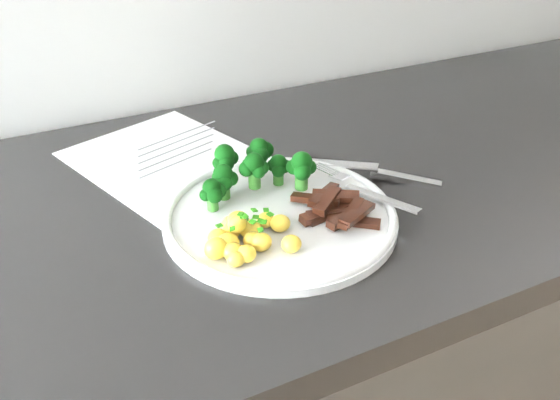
{
  "coord_description": "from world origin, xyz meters",
  "views": [
    {
      "loc": [
        -0.32,
        1.05,
        1.33
      ],
      "look_at": [
        -0.06,
        1.59,
        0.96
      ],
      "focal_mm": 37.54,
      "sensor_mm": 36.0,
      "label": 1
    }
  ],
  "objects_px": {
    "plate": "(280,215)",
    "broccoli": "(253,168)",
    "knife": "(386,175)",
    "recipe_paper": "(177,164)",
    "potatoes": "(244,235)",
    "fork": "(367,191)",
    "beef_strips": "(336,209)"
  },
  "relations": [
    {
      "from": "recipe_paper",
      "to": "fork",
      "type": "distance_m",
      "value": 0.28
    },
    {
      "from": "recipe_paper",
      "to": "beef_strips",
      "type": "relative_size",
      "value": 3.55
    },
    {
      "from": "recipe_paper",
      "to": "potatoes",
      "type": "relative_size",
      "value": 3.35
    },
    {
      "from": "recipe_paper",
      "to": "plate",
      "type": "distance_m",
      "value": 0.21
    },
    {
      "from": "knife",
      "to": "beef_strips",
      "type": "bearing_deg",
      "value": -153.02
    },
    {
      "from": "plate",
      "to": "broccoli",
      "type": "distance_m",
      "value": 0.07
    },
    {
      "from": "broccoli",
      "to": "beef_strips",
      "type": "distance_m",
      "value": 0.12
    },
    {
      "from": "plate",
      "to": "knife",
      "type": "relative_size",
      "value": 1.81
    },
    {
      "from": "broccoli",
      "to": "fork",
      "type": "xyz_separation_m",
      "value": [
        0.12,
        -0.08,
        -0.03
      ]
    },
    {
      "from": "recipe_paper",
      "to": "fork",
      "type": "height_order",
      "value": "fork"
    },
    {
      "from": "recipe_paper",
      "to": "beef_strips",
      "type": "distance_m",
      "value": 0.26
    },
    {
      "from": "recipe_paper",
      "to": "beef_strips",
      "type": "xyz_separation_m",
      "value": [
        0.13,
        -0.23,
        0.02
      ]
    },
    {
      "from": "broccoli",
      "to": "knife",
      "type": "height_order",
      "value": "broccoli"
    },
    {
      "from": "recipe_paper",
      "to": "knife",
      "type": "xyz_separation_m",
      "value": [
        0.24,
        -0.17,
        0.01
      ]
    },
    {
      "from": "potatoes",
      "to": "plate",
      "type": "bearing_deg",
      "value": 30.05
    },
    {
      "from": "potatoes",
      "to": "knife",
      "type": "distance_m",
      "value": 0.25
    },
    {
      "from": "potatoes",
      "to": "beef_strips",
      "type": "xyz_separation_m",
      "value": [
        0.12,
        0.0,
        -0.0
      ]
    },
    {
      "from": "plate",
      "to": "potatoes",
      "type": "height_order",
      "value": "potatoes"
    },
    {
      "from": "beef_strips",
      "to": "knife",
      "type": "xyz_separation_m",
      "value": [
        0.12,
        0.06,
        -0.01
      ]
    },
    {
      "from": "potatoes",
      "to": "beef_strips",
      "type": "relative_size",
      "value": 1.06
    },
    {
      "from": "potatoes",
      "to": "fork",
      "type": "bearing_deg",
      "value": 7.86
    },
    {
      "from": "beef_strips",
      "to": "fork",
      "type": "xyz_separation_m",
      "value": [
        0.06,
        0.02,
        -0.0
      ]
    },
    {
      "from": "beef_strips",
      "to": "fork",
      "type": "relative_size",
      "value": 0.64
    },
    {
      "from": "plate",
      "to": "fork",
      "type": "bearing_deg",
      "value": -5.68
    },
    {
      "from": "broccoli",
      "to": "fork",
      "type": "distance_m",
      "value": 0.15
    },
    {
      "from": "recipe_paper",
      "to": "plate",
      "type": "relative_size",
      "value": 1.29
    },
    {
      "from": "plate",
      "to": "knife",
      "type": "bearing_deg",
      "value": 8.3
    },
    {
      "from": "potatoes",
      "to": "recipe_paper",
      "type": "bearing_deg",
      "value": 91.69
    },
    {
      "from": "fork",
      "to": "beef_strips",
      "type": "bearing_deg",
      "value": -159.64
    },
    {
      "from": "recipe_paper",
      "to": "plate",
      "type": "bearing_deg",
      "value": -70.14
    },
    {
      "from": "plate",
      "to": "knife",
      "type": "distance_m",
      "value": 0.18
    },
    {
      "from": "potatoes",
      "to": "broccoli",
      "type": "bearing_deg",
      "value": 61.02
    }
  ]
}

